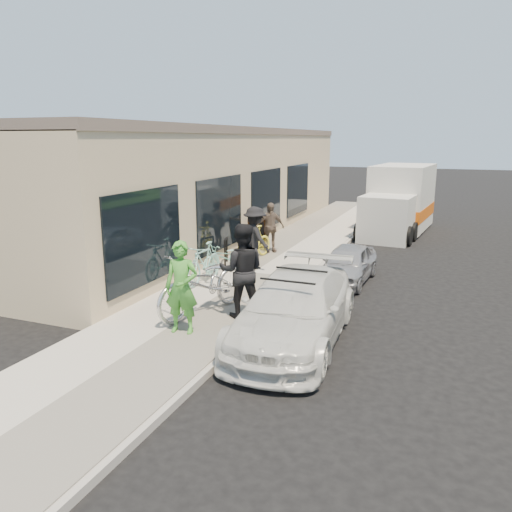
% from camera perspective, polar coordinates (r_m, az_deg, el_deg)
% --- Properties ---
extents(ground, '(120.00, 120.00, 0.00)m').
position_cam_1_polar(ground, '(10.78, 3.56, -7.57)').
color(ground, black).
rests_on(ground, ground).
extents(sidewalk, '(3.00, 34.00, 0.15)m').
position_cam_1_polar(sidewalk, '(14.09, -0.33, -2.18)').
color(sidewalk, '#AEA89D').
rests_on(sidewalk, ground).
extents(curb, '(0.12, 34.00, 0.13)m').
position_cam_1_polar(curb, '(13.61, 5.73, -2.85)').
color(curb, '#A09B93').
rests_on(curb, ground).
extents(storefront, '(3.60, 20.00, 4.22)m').
position_cam_1_polar(storefront, '(19.53, -3.68, 8.25)').
color(storefront, '#C7B28A').
rests_on(storefront, ground).
extents(bike_rack, '(0.21, 0.53, 0.78)m').
position_cam_1_polar(bike_rack, '(14.97, -3.46, 0.87)').
color(bike_rack, black).
rests_on(bike_rack, sidewalk).
extents(sandwich_board, '(0.78, 0.78, 1.02)m').
position_cam_1_polar(sandwich_board, '(17.22, 0.14, 2.71)').
color(sandwich_board, black).
rests_on(sandwich_board, sidewalk).
extents(sedan_white, '(2.07, 4.62, 1.35)m').
position_cam_1_polar(sedan_white, '(9.61, 4.47, -6.05)').
color(sedan_white, silver).
rests_on(sedan_white, ground).
extents(sedan_silver, '(1.33, 3.04, 1.02)m').
position_cam_1_polar(sedan_silver, '(13.79, 10.43, -0.87)').
color(sedan_silver, '#A3A3A9').
rests_on(sedan_silver, ground).
extents(moving_truck, '(2.59, 5.76, 2.75)m').
position_cam_1_polar(moving_truck, '(21.63, 16.05, 5.84)').
color(moving_truck, beige).
rests_on(moving_truck, ground).
extents(tandem_bike, '(1.61, 2.72, 1.35)m').
position_cam_1_polar(tandem_bike, '(10.70, -5.96, -3.13)').
color(tandem_bike, silver).
rests_on(tandem_bike, sidewalk).
extents(woman_rider, '(0.72, 0.53, 1.81)m').
position_cam_1_polar(woman_rider, '(9.67, -8.50, -3.57)').
color(woman_rider, green).
rests_on(woman_rider, sidewalk).
extents(man_standing, '(1.17, 1.04, 2.00)m').
position_cam_1_polar(man_standing, '(10.39, -1.64, -1.69)').
color(man_standing, black).
rests_on(man_standing, sidewalk).
extents(cruiser_bike_a, '(0.54, 1.74, 1.04)m').
position_cam_1_polar(cruiser_bike_a, '(13.06, -5.95, -0.80)').
color(cruiser_bike_a, '#85C7BB').
rests_on(cruiser_bike_a, sidewalk).
extents(cruiser_bike_b, '(1.21, 1.59, 0.80)m').
position_cam_1_polar(cruiser_bike_b, '(14.18, -3.44, -0.11)').
color(cruiser_bike_b, '#85C7BB').
rests_on(cruiser_bike_b, sidewalk).
extents(cruiser_bike_c, '(0.91, 1.77, 1.02)m').
position_cam_1_polar(cruiser_bike_c, '(15.59, -0.23, 1.55)').
color(cruiser_bike_c, yellow).
rests_on(cruiser_bike_c, sidewalk).
extents(bystander_a, '(1.34, 1.19, 1.80)m').
position_cam_1_polar(bystander_a, '(14.34, -0.12, 2.10)').
color(bystander_a, black).
rests_on(bystander_a, sidewalk).
extents(bystander_b, '(1.01, 0.89, 1.64)m').
position_cam_1_polar(bystander_b, '(16.49, 1.60, 3.29)').
color(bystander_b, brown).
rests_on(bystander_b, sidewalk).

